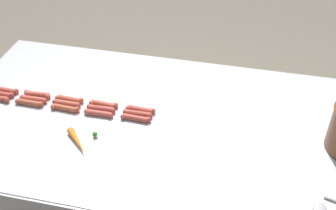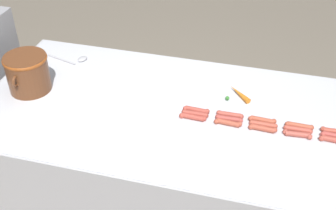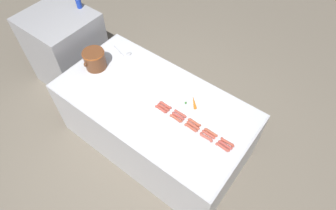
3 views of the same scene
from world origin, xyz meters
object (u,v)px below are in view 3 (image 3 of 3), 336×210
object	(u,v)px
bean_pot	(95,59)
carrot	(193,102)
hot_dog_13	(180,114)
soda_can	(79,3)
hot_dog_12	(194,122)
hot_dog_7	(193,125)
hot_dog_9	(163,107)
hot_dog_10	(227,142)
serving_spoon	(126,53)
hot_dog_6	(209,134)
hot_dog_3	(176,118)
hot_dog_5	(225,145)
hot_dog_4	(161,109)
hot_dog_11	(211,132)
back_cabinet	(67,49)
hot_dog_2	(191,128)
hot_dog_14	(165,105)
hot_dog_0	(223,147)
hot_dog_8	(178,116)
hot_dog_1	(206,137)

from	to	relation	value
bean_pot	carrot	distance (m)	1.19
hot_dog_13	soda_can	xyz separation A→B (m)	(0.44, 1.88, 0.26)
hot_dog_12	bean_pot	xyz separation A→B (m)	(-0.03, 1.31, 0.11)
hot_dog_7	hot_dog_9	bearing A→B (deg)	90.28
hot_dog_10	serving_spoon	xyz separation A→B (m)	(0.33, 1.56, -0.01)
hot_dog_6	hot_dog_13	size ratio (longest dim) A/B	1.00
hot_dog_9	carrot	bearing A→B (deg)	-39.94
hot_dog_3	serving_spoon	size ratio (longest dim) A/B	0.54
hot_dog_10	soda_can	xyz separation A→B (m)	(0.44, 2.41, 0.26)
hot_dog_10	hot_dog_5	bearing A→B (deg)	177.37
hot_dog_4	carrot	xyz separation A→B (m)	(0.27, -0.20, 0.00)
hot_dog_11	hot_dog_12	distance (m)	0.19
hot_dog_10	soda_can	distance (m)	2.46
hot_dog_9	hot_dog_12	bearing A→B (deg)	-83.92
back_cabinet	hot_dog_5	bearing A→B (deg)	-93.88
hot_dog_7	serving_spoon	world-z (taller)	hot_dog_7
hot_dog_2	hot_dog_3	world-z (taller)	same
hot_dog_5	hot_dog_13	bearing A→B (deg)	86.10
back_cabinet	hot_dog_13	xyz separation A→B (m)	(-0.13, -1.98, 0.32)
serving_spoon	back_cabinet	bearing A→B (deg)	101.57
carrot	hot_dog_9	bearing A→B (deg)	140.06
hot_dog_14	hot_dog_0	bearing A→B (deg)	-95.22
hot_dog_12	hot_dog_3	bearing A→B (deg)	112.10
hot_dog_11	hot_dog_12	xyz separation A→B (m)	(-0.00, 0.19, 0.00)
hot_dog_3	hot_dog_9	bearing A→B (deg)	80.06
bean_pot	hot_dog_9	bearing A→B (deg)	-90.37
serving_spoon	carrot	xyz separation A→B (m)	(-0.13, -1.05, 0.01)
hot_dog_2	hot_dog_8	xyz separation A→B (m)	(0.03, 0.18, 0.00)
hot_dog_4	hot_dog_10	distance (m)	0.72
hot_dog_12	hot_dog_0	bearing A→B (deg)	-100.84
hot_dog_7	hot_dog_11	world-z (taller)	same
hot_dog_10	bean_pot	distance (m)	1.68
carrot	hot_dog_2	bearing A→B (deg)	-149.85
hot_dog_14	carrot	size ratio (longest dim) A/B	1.00
hot_dog_9	hot_dog_10	world-z (taller)	same
hot_dog_7	bean_pot	distance (m)	1.33
hot_dog_5	serving_spoon	size ratio (longest dim) A/B	0.54
hot_dog_10	hot_dog_14	size ratio (longest dim) A/B	1.00
hot_dog_3	hot_dog_14	world-z (taller)	same
hot_dog_8	carrot	bearing A→B (deg)	-4.75
bean_pot	hot_dog_7	bearing A→B (deg)	-90.20
hot_dog_5	hot_dog_12	size ratio (longest dim) A/B	1.00
back_cabinet	hot_dog_0	bearing A→B (deg)	-94.65
serving_spoon	hot_dog_7	bearing A→B (deg)	-106.78
hot_dog_0	hot_dog_5	size ratio (longest dim) A/B	1.00
hot_dog_1	carrot	world-z (taller)	carrot
hot_dog_2	hot_dog_3	bearing A→B (deg)	89.98
hot_dog_1	hot_dog_4	xyz separation A→B (m)	(0.00, 0.53, 0.00)
hot_dog_3	hot_dog_12	xyz separation A→B (m)	(0.07, -0.17, 0.00)
hot_dog_1	hot_dog_8	xyz separation A→B (m)	(0.04, 0.35, 0.00)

